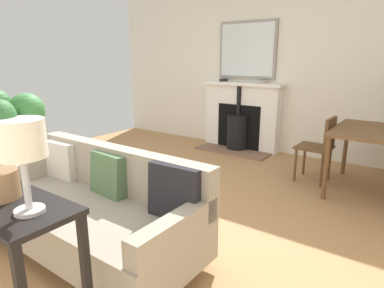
{
  "coord_description": "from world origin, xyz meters",
  "views": [
    {
      "loc": [
        2.27,
        2.36,
        1.51
      ],
      "look_at": [
        -0.68,
        0.28,
        0.56
      ],
      "focal_mm": 30.75,
      "sensor_mm": 36.0,
      "label": 1
    }
  ],
  "objects": [
    {
      "name": "mantel_bowl_far",
      "position": [
        -2.69,
        0.22,
        1.14
      ],
      "size": [
        0.15,
        0.15,
        0.04
      ],
      "color": "#9E9384",
      "rests_on": "fireplace"
    },
    {
      "name": "dining_table",
      "position": [
        -1.79,
        2.0,
        0.65
      ],
      "size": [
        1.11,
        0.89,
        0.74
      ],
      "color": "brown",
      "rests_on": "ground"
    },
    {
      "name": "ottoman",
      "position": [
        -0.03,
        0.01,
        0.23
      ],
      "size": [
        0.56,
        0.84,
        0.37
      ],
      "color": "#B2B2B7",
      "rests_on": "ground"
    },
    {
      "name": "sofa",
      "position": [
        0.76,
        0.34,
        0.34
      ],
      "size": [
        0.84,
        1.91,
        0.79
      ],
      "color": "#B2B2B7",
      "rests_on": "ground"
    },
    {
      "name": "mirror_over_mantel",
      "position": [
        -2.78,
        -0.12,
        1.63
      ],
      "size": [
        0.04,
        1.0,
        0.91
      ],
      "color": "gray"
    },
    {
      "name": "mantel_bowl_near",
      "position": [
        -2.69,
        -0.49,
        1.14
      ],
      "size": [
        0.14,
        0.14,
        0.04
      ],
      "color": "black",
      "rests_on": "fireplace"
    },
    {
      "name": "armchair_accent",
      "position": [
        0.63,
        -1.22,
        0.47
      ],
      "size": [
        0.79,
        0.71,
        0.85
      ],
      "color": "#4C3321",
      "rests_on": "ground"
    },
    {
      "name": "wall_left",
      "position": [
        -2.87,
        0.0,
        1.39
      ],
      "size": [
        0.12,
        5.63,
        2.78
      ],
      "primitive_type": "cube",
      "color": "silver",
      "rests_on": "ground"
    },
    {
      "name": "fireplace",
      "position": [
        -2.65,
        -0.12,
        0.5
      ],
      "size": [
        0.65,
        1.38,
        1.12
      ],
      "color": "brown",
      "rests_on": "ground"
    },
    {
      "name": "table_lamp_far_end",
      "position": [
        1.55,
        0.91,
        1.14
      ],
      "size": [
        0.22,
        0.22,
        0.45
      ],
      "color": "#B2B2B7",
      "rests_on": "console_table"
    },
    {
      "name": "dining_chair_near_fireplace",
      "position": [
        -1.79,
        1.41,
        0.49
      ],
      "size": [
        0.42,
        0.42,
        0.82
      ],
      "color": "brown",
      "rests_on": "ground"
    },
    {
      "name": "ground_plane",
      "position": [
        0.0,
        0.0,
        -0.0
      ],
      "size": [
        5.74,
        5.63,
        0.01
      ],
      "primitive_type": "cube",
      "color": "#A87A4C"
    }
  ]
}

